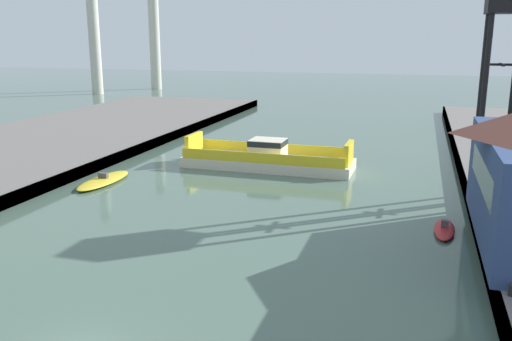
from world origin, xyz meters
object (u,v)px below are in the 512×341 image
(chain_ferry, at_px, (268,159))
(moored_boat_mid_left, at_px, (444,229))
(crane_tower, at_px, (507,18))
(smokestack_distant_a, at_px, (93,22))
(moored_boat_near_left, at_px, (104,180))
(smokestack_distant_b, at_px, (154,30))

(chain_ferry, xyz_separation_m, moored_boat_mid_left, (17.79, -15.69, -0.79))
(crane_tower, relative_size, smokestack_distant_a, 0.54)
(moored_boat_near_left, distance_m, smokestack_distant_a, 91.06)
(moored_boat_near_left, xyz_separation_m, crane_tower, (35.44, 4.75, 15.10))
(moored_boat_near_left, distance_m, smokestack_distant_b, 101.42)
(chain_ferry, height_order, moored_boat_near_left, chain_ferry)
(moored_boat_near_left, bearing_deg, smokestack_distant_b, 113.89)
(chain_ferry, distance_m, crane_tower, 26.72)
(smokestack_distant_b, bearing_deg, smokestack_distant_a, -115.59)
(moored_boat_mid_left, bearing_deg, chain_ferry, 138.58)
(moored_boat_near_left, height_order, smokestack_distant_b, smokestack_distant_b)
(moored_boat_mid_left, relative_size, smokestack_distant_a, 0.15)
(crane_tower, relative_size, smokestack_distant_b, 0.61)
(crane_tower, bearing_deg, moored_boat_mid_left, -112.09)
(moored_boat_mid_left, distance_m, smokestack_distant_b, 121.51)
(moored_boat_near_left, distance_m, crane_tower, 38.81)
(crane_tower, distance_m, smokestack_distant_a, 109.54)
(chain_ferry, distance_m, smokestack_distant_b, 98.53)
(chain_ferry, height_order, crane_tower, crane_tower)
(crane_tower, height_order, smokestack_distant_a, smokestack_distant_a)
(moored_boat_near_left, relative_size, crane_tower, 0.45)
(chain_ferry, distance_m, moored_boat_mid_left, 23.74)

